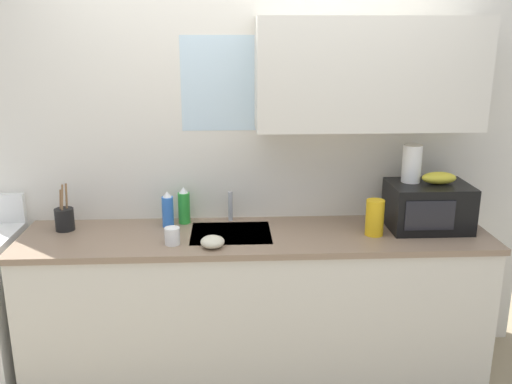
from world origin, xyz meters
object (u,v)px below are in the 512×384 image
at_px(dish_soap_bottle_blue, 168,210).
at_px(mug_white, 172,236).
at_px(microwave, 428,206).
at_px(paper_towel_roll, 412,164).
at_px(cereal_canister, 375,218).
at_px(utensil_crock, 65,219).
at_px(banana_bunch, 439,178).
at_px(dish_soap_bottle_green, 184,206).
at_px(small_bowl, 213,242).

height_order(dish_soap_bottle_blue, mug_white, dish_soap_bottle_blue).
distance_m(microwave, paper_towel_roll, 0.27).
bearing_deg(dish_soap_bottle_blue, microwave, -3.72).
height_order(cereal_canister, utensil_crock, utensil_crock).
bearing_deg(cereal_canister, mug_white, -175.47).
bearing_deg(dish_soap_bottle_blue, utensil_crock, -177.33).
distance_m(banana_bunch, mug_white, 1.56).
relative_size(dish_soap_bottle_green, dish_soap_bottle_blue, 1.03).
distance_m(banana_bunch, small_bowl, 1.36).
xyz_separation_m(paper_towel_roll, utensil_crock, (-2.03, 0.02, -0.31)).
bearing_deg(utensil_crock, dish_soap_bottle_blue, 2.67).
relative_size(cereal_canister, small_bowl, 1.59).
bearing_deg(banana_bunch, mug_white, -172.91).
bearing_deg(banana_bunch, microwave, -178.23).
bearing_deg(microwave, small_bowl, -168.82).
xyz_separation_m(paper_towel_roll, small_bowl, (-1.16, -0.30, -0.35)).
distance_m(paper_towel_roll, utensil_crock, 2.05).
relative_size(dish_soap_bottle_green, utensil_crock, 0.80).
bearing_deg(small_bowl, paper_towel_roll, 14.53).
distance_m(paper_towel_roll, dish_soap_bottle_blue, 1.46).
relative_size(dish_soap_bottle_green, small_bowl, 1.73).
height_order(banana_bunch, utensil_crock, banana_bunch).
height_order(dish_soap_bottle_green, small_bowl, dish_soap_bottle_green).
height_order(banana_bunch, mug_white, banana_bunch).
relative_size(microwave, dish_soap_bottle_blue, 2.10).
bearing_deg(microwave, dish_soap_bottle_blue, 176.28).
bearing_deg(dish_soap_bottle_green, small_bowl, -66.38).
bearing_deg(mug_white, dish_soap_bottle_green, 83.51).
bearing_deg(small_bowl, utensil_crock, 159.79).
relative_size(dish_soap_bottle_blue, utensil_crock, 0.78).
height_order(banana_bunch, dish_soap_bottle_green, banana_bunch).
bearing_deg(banana_bunch, paper_towel_roll, 161.57).
bearing_deg(dish_soap_bottle_green, banana_bunch, -6.20).
xyz_separation_m(paper_towel_roll, cereal_canister, (-0.24, -0.15, -0.28)).
relative_size(banana_bunch, utensil_crock, 0.72).
height_order(banana_bunch, dish_soap_bottle_blue, banana_bunch).
bearing_deg(utensil_crock, dish_soap_bottle_green, 7.60).
xyz_separation_m(microwave, paper_towel_roll, (-0.10, 0.05, 0.24)).
bearing_deg(banana_bunch, dish_soap_bottle_green, 173.80).
height_order(microwave, mug_white, microwave).
height_order(cereal_canister, mug_white, cereal_canister).
bearing_deg(dish_soap_bottle_blue, mug_white, -79.91).
bearing_deg(microwave, utensil_crock, 178.08).
distance_m(microwave, utensil_crock, 2.13).
bearing_deg(paper_towel_roll, dish_soap_bottle_blue, 178.09).
relative_size(microwave, mug_white, 4.84).
height_order(dish_soap_bottle_green, mug_white, dish_soap_bottle_green).
relative_size(dish_soap_bottle_green, mug_white, 2.36).
height_order(microwave, cereal_canister, microwave).
bearing_deg(dish_soap_bottle_blue, dish_soap_bottle_green, 35.06).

